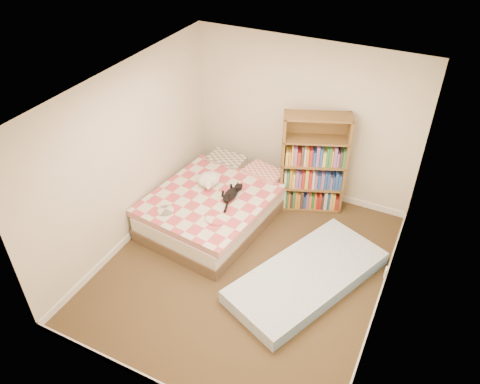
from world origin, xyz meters
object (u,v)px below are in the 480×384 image
at_px(black_cat, 232,193).
at_px(floor_mattress, 307,277).
at_px(bookshelf, 313,175).
at_px(bed, 217,204).
at_px(white_dog, 209,180).

bearing_deg(black_cat, floor_mattress, -15.80).
bearing_deg(bookshelf, black_cat, -154.58).
xyz_separation_m(floor_mattress, black_cat, (-1.40, 0.61, 0.48)).
bearing_deg(floor_mattress, black_cat, 179.57).
distance_m(bed, white_dog, 0.39).
xyz_separation_m(bed, floor_mattress, (1.67, -0.65, -0.16)).
height_order(floor_mattress, white_dog, white_dog).
distance_m(bed, black_cat, 0.41).
bearing_deg(bed, bookshelf, 45.29).
xyz_separation_m(bookshelf, white_dog, (-1.33, -0.83, 0.02)).
distance_m(bookshelf, white_dog, 1.57).
bearing_deg(floor_mattress, white_dog, -178.57).
height_order(bed, black_cat, black_cat).
bearing_deg(bookshelf, floor_mattress, -93.60).
relative_size(bookshelf, floor_mattress, 0.74).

